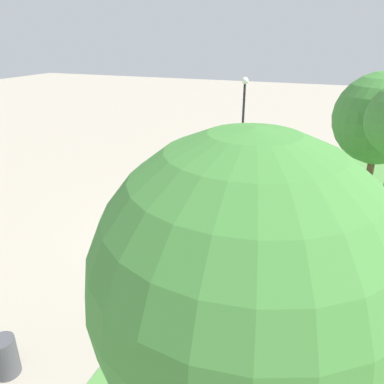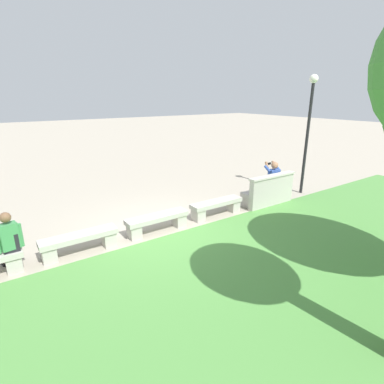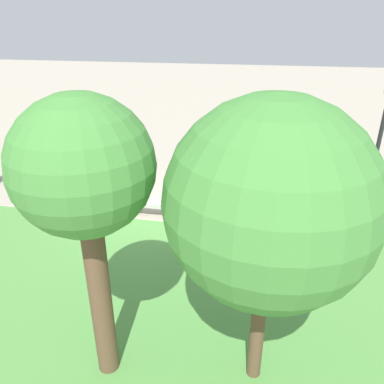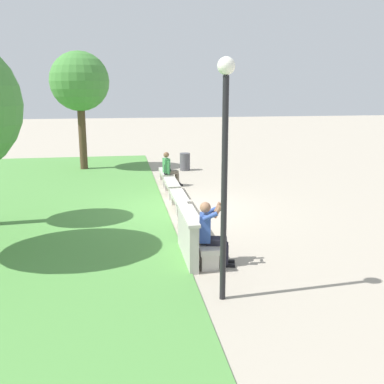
{
  "view_description": "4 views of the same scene",
  "coord_description": "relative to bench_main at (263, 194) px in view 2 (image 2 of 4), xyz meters",
  "views": [
    {
      "loc": [
        9.66,
        3.77,
        5.58
      ],
      "look_at": [
        -0.76,
        -0.32,
        0.87
      ],
      "focal_mm": 35.0,
      "sensor_mm": 36.0,
      "label": 1
    },
    {
      "loc": [
        3.24,
        6.31,
        3.34
      ],
      "look_at": [
        -1.22,
        -0.22,
        0.79
      ],
      "focal_mm": 28.0,
      "sensor_mm": 36.0,
      "label": 2
    },
    {
      "loc": [
        -3.03,
        9.45,
        5.38
      ],
      "look_at": [
        -1.18,
        -0.05,
        0.85
      ],
      "focal_mm": 35.0,
      "sensor_mm": 36.0,
      "label": 3
    },
    {
      "loc": [
        -12.72,
        1.67,
        3.56
      ],
      "look_at": [
        -1.29,
        -0.17,
        0.82
      ],
      "focal_mm": 42.0,
      "sensor_mm": 36.0,
      "label": 4
    }
  ],
  "objects": [
    {
      "name": "backrest_wall_with_plaque",
      "position": [
        0.0,
        0.34,
        0.23
      ],
      "size": [
        1.85,
        0.24,
        1.01
      ],
      "color": "#B7B2A8",
      "rests_on": "ground"
    },
    {
      "name": "ground_plane",
      "position": [
        3.86,
        0.0,
        -0.29
      ],
      "size": [
        80.0,
        80.0,
        0.0
      ],
      "primitive_type": "plane",
      "color": "#A89E8C"
    },
    {
      "name": "grass_strip",
      "position": [
        3.86,
        4.38,
        -0.28
      ],
      "size": [
        21.38,
        8.0,
        0.03
      ],
      "primitive_type": "cube",
      "color": "#518E42",
      "rests_on": "ground"
    },
    {
      "name": "backpack",
      "position": [
        7.06,
        0.02,
        0.33
      ],
      "size": [
        0.28,
        0.24,
        0.43
      ],
      "color": "black",
      "rests_on": "bench_end"
    },
    {
      "name": "bench_far",
      "position": [
        5.79,
        0.0,
        0.0
      ],
      "size": [
        1.65,
        0.4,
        0.45
      ],
      "color": "#B7B2A8",
      "rests_on": "ground"
    },
    {
      "name": "bench_near",
      "position": [
        1.93,
        0.0,
        0.0
      ],
      "size": [
        1.65,
        0.4,
        0.45
      ],
      "color": "#B7B2A8",
      "rests_on": "ground"
    },
    {
      "name": "person_distant",
      "position": [
        7.09,
        -0.06,
        0.38
      ],
      "size": [
        0.48,
        0.72,
        1.26
      ],
      "color": "black",
      "rests_on": "ground"
    },
    {
      "name": "person_photographer",
      "position": [
        -0.43,
        -0.08,
        0.45
      ],
      "size": [
        0.52,
        0.77,
        1.32
      ],
      "color": "black",
      "rests_on": "ground"
    },
    {
      "name": "bench_main",
      "position": [
        0.0,
        0.0,
        0.0
      ],
      "size": [
        1.65,
        0.4,
        0.45
      ],
      "color": "#B7B2A8",
      "rests_on": "ground"
    },
    {
      "name": "bench_mid",
      "position": [
        3.86,
        0.0,
        0.0
      ],
      "size": [
        1.65,
        0.4,
        0.45
      ],
      "color": "#B7B2A8",
      "rests_on": "ground"
    },
    {
      "name": "lamp_post",
      "position": [
        -1.95,
        0.03,
        2.31
      ],
      "size": [
        0.28,
        0.28,
        4.0
      ],
      "color": "black",
      "rests_on": "ground"
    }
  ]
}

